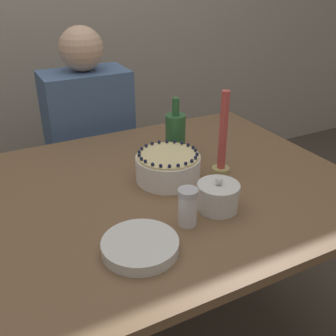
% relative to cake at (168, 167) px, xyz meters
% --- Properties ---
extents(dining_table, '(1.44, 1.05, 0.73)m').
position_rel_cake_xyz_m(dining_table, '(-0.11, -0.02, -0.15)').
color(dining_table, brown).
rests_on(dining_table, ground_plane).
extents(cake, '(0.22, 0.22, 0.11)m').
position_rel_cake_xyz_m(cake, '(0.00, 0.00, 0.00)').
color(cake, white).
rests_on(cake, dining_table).
extents(sugar_bowl, '(0.13, 0.13, 0.11)m').
position_rel_cake_xyz_m(sugar_bowl, '(0.05, -0.24, -0.00)').
color(sugar_bowl, silver).
rests_on(sugar_bowl, dining_table).
extents(sugar_shaker, '(0.06, 0.06, 0.11)m').
position_rel_cake_xyz_m(sugar_shaker, '(-0.07, -0.26, 0.01)').
color(sugar_shaker, white).
rests_on(sugar_shaker, dining_table).
extents(plate_stack, '(0.20, 0.20, 0.03)m').
position_rel_cake_xyz_m(plate_stack, '(-0.24, -0.32, -0.03)').
color(plate_stack, silver).
rests_on(plate_stack, dining_table).
extents(candle, '(0.06, 0.06, 0.30)m').
position_rel_cake_xyz_m(candle, '(0.20, -0.04, 0.08)').
color(candle, tan).
rests_on(candle, dining_table).
extents(bottle, '(0.08, 0.08, 0.24)m').
position_rel_cake_xyz_m(bottle, '(0.11, 0.15, 0.04)').
color(bottle, '#2D6638').
rests_on(bottle, dining_table).
extents(person_man_blue_shirt, '(0.40, 0.34, 1.17)m').
position_rel_cake_xyz_m(person_man_blue_shirt, '(-0.08, 0.70, -0.27)').
color(person_man_blue_shirt, '#473D33').
rests_on(person_man_blue_shirt, ground_plane).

